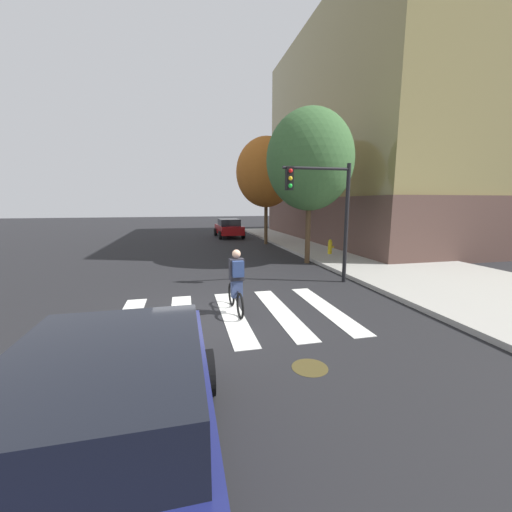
{
  "coord_description": "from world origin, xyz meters",
  "views": [
    {
      "loc": [
        -0.57,
        -7.59,
        2.85
      ],
      "look_at": [
        1.48,
        1.21,
        1.32
      ],
      "focal_mm": 21.97,
      "sensor_mm": 36.0,
      "label": 1
    }
  ],
  "objects_px": {
    "fire_hydrant": "(330,247)",
    "street_tree_mid": "(266,172)",
    "sedan_mid": "(229,228)",
    "street_tree_near": "(310,160)",
    "cyclist": "(236,282)",
    "sedan_near": "(113,422)",
    "traffic_light_near": "(326,203)",
    "manhole_cover": "(310,367)"
  },
  "relations": [
    {
      "from": "sedan_mid",
      "to": "traffic_light_near",
      "type": "xyz_separation_m",
      "value": [
        1.1,
        -15.95,
        2.07
      ]
    },
    {
      "from": "street_tree_near",
      "to": "fire_hydrant",
      "type": "bearing_deg",
      "value": 37.2
    },
    {
      "from": "sedan_near",
      "to": "cyclist",
      "type": "xyz_separation_m",
      "value": [
        2.0,
        4.86,
        0.02
      ]
    },
    {
      "from": "street_tree_mid",
      "to": "sedan_near",
      "type": "bearing_deg",
      "value": -109.18
    },
    {
      "from": "cyclist",
      "to": "sedan_mid",
      "type": "bearing_deg",
      "value": 82.41
    },
    {
      "from": "sedan_mid",
      "to": "fire_hydrant",
      "type": "bearing_deg",
      "value": -70.05
    },
    {
      "from": "traffic_light_near",
      "to": "fire_hydrant",
      "type": "distance_m",
      "value": 6.33
    },
    {
      "from": "traffic_light_near",
      "to": "fire_hydrant",
      "type": "xyz_separation_m",
      "value": [
        2.81,
        5.16,
        -2.33
      ]
    },
    {
      "from": "sedan_near",
      "to": "fire_hydrant",
      "type": "xyz_separation_m",
      "value": [
        8.35,
        12.4,
        -0.29
      ]
    },
    {
      "from": "sedan_mid",
      "to": "street_tree_near",
      "type": "distance_m",
      "value": 13.01
    },
    {
      "from": "traffic_light_near",
      "to": "street_tree_mid",
      "type": "xyz_separation_m",
      "value": [
        0.79,
        10.96,
        2.02
      ]
    },
    {
      "from": "street_tree_near",
      "to": "cyclist",
      "type": "bearing_deg",
      "value": -126.17
    },
    {
      "from": "sedan_near",
      "to": "street_tree_near",
      "type": "bearing_deg",
      "value": 59.5
    },
    {
      "from": "fire_hydrant",
      "to": "street_tree_near",
      "type": "height_order",
      "value": "street_tree_near"
    },
    {
      "from": "sedan_near",
      "to": "sedan_mid",
      "type": "xyz_separation_m",
      "value": [
        4.44,
        23.19,
        -0.03
      ]
    },
    {
      "from": "street_tree_mid",
      "to": "street_tree_near",
      "type": "bearing_deg",
      "value": -88.98
    },
    {
      "from": "sedan_mid",
      "to": "street_tree_mid",
      "type": "distance_m",
      "value": 6.72
    },
    {
      "from": "sedan_mid",
      "to": "cyclist",
      "type": "bearing_deg",
      "value": -97.59
    },
    {
      "from": "sedan_mid",
      "to": "traffic_light_near",
      "type": "height_order",
      "value": "traffic_light_near"
    },
    {
      "from": "sedan_mid",
      "to": "cyclist",
      "type": "height_order",
      "value": "cyclist"
    },
    {
      "from": "traffic_light_near",
      "to": "street_tree_mid",
      "type": "height_order",
      "value": "street_tree_mid"
    },
    {
      "from": "traffic_light_near",
      "to": "fire_hydrant",
      "type": "relative_size",
      "value": 5.38
    },
    {
      "from": "manhole_cover",
      "to": "street_tree_mid",
      "type": "xyz_separation_m",
      "value": [
        3.54,
        16.35,
        4.88
      ]
    },
    {
      "from": "sedan_near",
      "to": "sedan_mid",
      "type": "distance_m",
      "value": 23.61
    },
    {
      "from": "street_tree_near",
      "to": "street_tree_mid",
      "type": "height_order",
      "value": "street_tree_mid"
    },
    {
      "from": "sedan_mid",
      "to": "street_tree_near",
      "type": "height_order",
      "value": "street_tree_near"
    },
    {
      "from": "sedan_near",
      "to": "street_tree_mid",
      "type": "relative_size",
      "value": 0.64
    },
    {
      "from": "cyclist",
      "to": "street_tree_mid",
      "type": "height_order",
      "value": "street_tree_mid"
    },
    {
      "from": "traffic_light_near",
      "to": "sedan_near",
      "type": "bearing_deg",
      "value": -127.42
    },
    {
      "from": "cyclist",
      "to": "traffic_light_near",
      "type": "relative_size",
      "value": 0.41
    },
    {
      "from": "sedan_near",
      "to": "fire_hydrant",
      "type": "bearing_deg",
      "value": 56.04
    },
    {
      "from": "manhole_cover",
      "to": "sedan_near",
      "type": "xyz_separation_m",
      "value": [
        -2.79,
        -1.85,
        0.82
      ]
    },
    {
      "from": "sedan_mid",
      "to": "street_tree_mid",
      "type": "height_order",
      "value": "street_tree_mid"
    },
    {
      "from": "manhole_cover",
      "to": "cyclist",
      "type": "xyz_separation_m",
      "value": [
        -0.79,
        3.01,
        0.84
      ]
    },
    {
      "from": "street_tree_mid",
      "to": "sedan_mid",
      "type": "bearing_deg",
      "value": 110.77
    },
    {
      "from": "fire_hydrant",
      "to": "street_tree_mid",
      "type": "bearing_deg",
      "value": 109.24
    },
    {
      "from": "sedan_near",
      "to": "sedan_mid",
      "type": "relative_size",
      "value": 1.03
    },
    {
      "from": "cyclist",
      "to": "traffic_light_near",
      "type": "height_order",
      "value": "traffic_light_near"
    },
    {
      "from": "street_tree_near",
      "to": "street_tree_mid",
      "type": "relative_size",
      "value": 0.98
    },
    {
      "from": "cyclist",
      "to": "street_tree_mid",
      "type": "distance_m",
      "value": 14.59
    },
    {
      "from": "cyclist",
      "to": "street_tree_near",
      "type": "relative_size",
      "value": 0.24
    },
    {
      "from": "traffic_light_near",
      "to": "street_tree_near",
      "type": "height_order",
      "value": "street_tree_near"
    }
  ]
}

